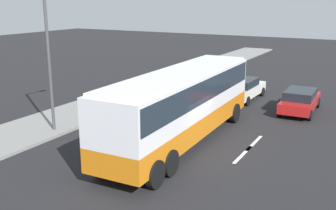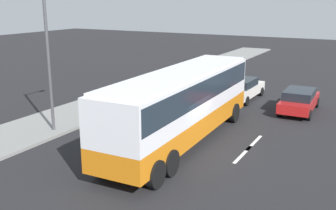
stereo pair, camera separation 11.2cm
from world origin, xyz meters
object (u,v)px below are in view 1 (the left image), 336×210
car_red_compact (300,100)px  street_lamp (51,48)px  coach_bus (182,99)px  car_white_minivan (243,88)px

car_red_compact → street_lamp: street_lamp is taller
coach_bus → street_lamp: street_lamp is taller
car_white_minivan → street_lamp: street_lamp is taller
car_red_compact → car_white_minivan: 4.45m
car_white_minivan → car_red_compact: bearing=-107.4°
coach_bus → car_white_minivan: (9.93, 0.29, -1.42)m
car_red_compact → car_white_minivan: (1.43, 4.22, 0.03)m
coach_bus → car_red_compact: (8.50, -3.93, -1.45)m
car_red_compact → street_lamp: size_ratio=0.62×
coach_bus → street_lamp: (-1.69, 6.69, 2.22)m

